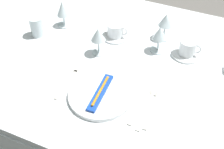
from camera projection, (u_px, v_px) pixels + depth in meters
name	position (u px, v px, depth m)	size (l,w,h in m)	color
ground_plane	(122.00, 146.00, 1.92)	(6.00, 6.00, 0.00)	slate
dining_table	(125.00, 73.00, 1.46)	(1.80, 1.11, 0.74)	white
dinner_plate	(100.00, 95.00, 1.24)	(0.27, 0.27, 0.02)	white
toothbrush_package	(100.00, 92.00, 1.22)	(0.05, 0.21, 0.02)	blue
fork_outer	(69.00, 80.00, 1.31)	(0.02, 0.22, 0.00)	beige
dinner_knife	(140.00, 104.00, 1.21)	(0.02, 0.24, 0.00)	beige
spoon_soup	(148.00, 104.00, 1.21)	(0.03, 0.23, 0.01)	beige
spoon_dessert	(154.00, 105.00, 1.21)	(0.03, 0.21, 0.01)	beige
saucer_right	(186.00, 54.00, 1.43)	(0.14, 0.14, 0.01)	white
coffee_cup_right	(188.00, 47.00, 1.40)	(0.10, 0.08, 0.07)	white
saucer_far	(115.00, 36.00, 1.53)	(0.14, 0.14, 0.01)	white
coffee_cup_far	(116.00, 30.00, 1.50)	(0.11, 0.08, 0.07)	white
wine_glass_centre	(166.00, 21.00, 1.45)	(0.07, 0.07, 0.14)	silver
wine_glass_left	(98.00, 36.00, 1.37)	(0.07, 0.07, 0.14)	silver
wine_glass_right	(63.00, 10.00, 1.54)	(0.07, 0.07, 0.14)	silver
wine_glass_far	(159.00, 35.00, 1.39)	(0.07, 0.07, 0.14)	silver
drink_tumbler	(37.00, 27.00, 1.51)	(0.07, 0.07, 0.10)	silver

